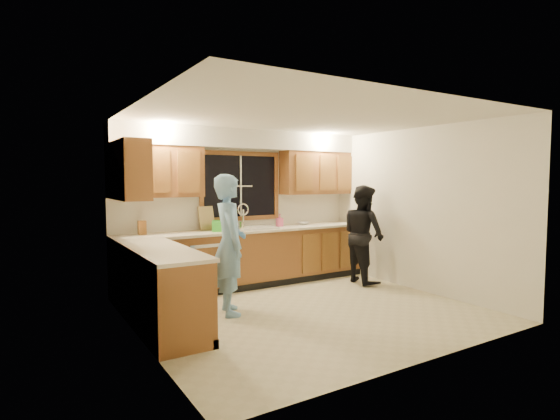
% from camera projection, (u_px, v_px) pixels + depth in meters
% --- Properties ---
extents(floor, '(4.20, 4.20, 0.00)m').
position_uv_depth(floor, '(306.00, 311.00, 5.69)').
color(floor, beige).
rests_on(floor, ground).
extents(ceiling, '(4.20, 4.20, 0.00)m').
position_uv_depth(ceiling, '(307.00, 117.00, 5.52)').
color(ceiling, silver).
extents(wall_back, '(4.20, 0.00, 4.20)m').
position_uv_depth(wall_back, '(240.00, 207.00, 7.22)').
color(wall_back, white).
rests_on(wall_back, ground).
extents(wall_left, '(0.00, 3.80, 3.80)m').
position_uv_depth(wall_left, '(140.00, 224.00, 4.51)').
color(wall_left, white).
rests_on(wall_left, ground).
extents(wall_right, '(0.00, 3.80, 3.80)m').
position_uv_depth(wall_right, '(418.00, 209.00, 6.70)').
color(wall_right, white).
rests_on(wall_right, ground).
extents(base_cabinets_back, '(4.20, 0.60, 0.88)m').
position_uv_depth(base_cabinets_back, '(249.00, 258.00, 7.02)').
color(base_cabinets_back, brown).
rests_on(base_cabinets_back, ground).
extents(base_cabinets_left, '(0.60, 1.90, 0.88)m').
position_uv_depth(base_cabinets_left, '(160.00, 290.00, 5.02)').
color(base_cabinets_left, brown).
rests_on(base_cabinets_left, ground).
extents(countertop_back, '(4.20, 0.63, 0.04)m').
position_uv_depth(countertop_back, '(249.00, 230.00, 6.98)').
color(countertop_back, '#F6E8CE').
rests_on(countertop_back, base_cabinets_back).
extents(countertop_left, '(0.63, 1.90, 0.04)m').
position_uv_depth(countertop_left, '(161.00, 250.00, 4.99)').
color(countertop_left, '#F6E8CE').
rests_on(countertop_left, base_cabinets_left).
extents(upper_cabinets_left, '(1.35, 0.33, 0.75)m').
position_uv_depth(upper_cabinets_left, '(157.00, 171.00, 6.29)').
color(upper_cabinets_left, brown).
rests_on(upper_cabinets_left, wall_back).
extents(upper_cabinets_right, '(1.35, 0.33, 0.75)m').
position_uv_depth(upper_cabinets_right, '(316.00, 173.00, 7.78)').
color(upper_cabinets_right, brown).
rests_on(upper_cabinets_right, wall_back).
extents(upper_cabinets_return, '(0.33, 0.90, 0.75)m').
position_uv_depth(upper_cabinets_return, '(130.00, 170.00, 5.51)').
color(upper_cabinets_return, brown).
rests_on(upper_cabinets_return, wall_left).
extents(soffit, '(4.20, 0.35, 0.30)m').
position_uv_depth(soffit, '(245.00, 139.00, 6.99)').
color(soffit, silver).
rests_on(soffit, wall_back).
extents(window_frame, '(1.44, 0.03, 1.14)m').
position_uv_depth(window_frame, '(240.00, 186.00, 7.19)').
color(window_frame, black).
rests_on(window_frame, wall_back).
extents(sink, '(0.86, 0.52, 0.57)m').
position_uv_depth(sink, '(249.00, 232.00, 7.00)').
color(sink, silver).
rests_on(sink, countertop_back).
extents(dishwasher, '(0.60, 0.56, 0.82)m').
position_uv_depth(dishwasher, '(199.00, 266.00, 6.57)').
color(dishwasher, white).
rests_on(dishwasher, floor).
extents(stove, '(0.58, 0.75, 0.90)m').
position_uv_depth(stove, '(176.00, 301.00, 4.53)').
color(stove, white).
rests_on(stove, floor).
extents(man, '(0.56, 0.73, 1.78)m').
position_uv_depth(man, '(229.00, 244.00, 5.53)').
color(man, '#7BB3E9').
rests_on(man, floor).
extents(woman, '(0.69, 0.84, 1.62)m').
position_uv_depth(woman, '(363.00, 234.00, 7.23)').
color(woman, black).
rests_on(woman, floor).
extents(knife_block, '(0.11, 0.10, 0.20)m').
position_uv_depth(knife_block, '(142.00, 228.00, 6.25)').
color(knife_block, '#976129').
rests_on(knife_block, countertop_back).
extents(cutting_board, '(0.29, 0.16, 0.37)m').
position_uv_depth(cutting_board, '(207.00, 218.00, 6.83)').
color(cutting_board, tan).
rests_on(cutting_board, countertop_back).
extents(dish_crate, '(0.43, 0.42, 0.16)m').
position_uv_depth(dish_crate, '(223.00, 226.00, 6.71)').
color(dish_crate, green).
rests_on(dish_crate, countertop_back).
extents(soap_bottle, '(0.10, 0.11, 0.21)m').
position_uv_depth(soap_bottle, '(280.00, 220.00, 7.33)').
color(soap_bottle, '#D75181').
rests_on(soap_bottle, countertop_back).
extents(bowl, '(0.24, 0.24, 0.05)m').
position_uv_depth(bowl, '(303.00, 223.00, 7.63)').
color(bowl, silver).
rests_on(bowl, countertop_back).
extents(can_left, '(0.08, 0.08, 0.11)m').
position_uv_depth(can_left, '(235.00, 227.00, 6.71)').
color(can_left, beige).
rests_on(can_left, countertop_back).
extents(can_right, '(0.09, 0.09, 0.13)m').
position_uv_depth(can_right, '(242.00, 226.00, 6.82)').
color(can_right, beige).
rests_on(can_right, countertop_back).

